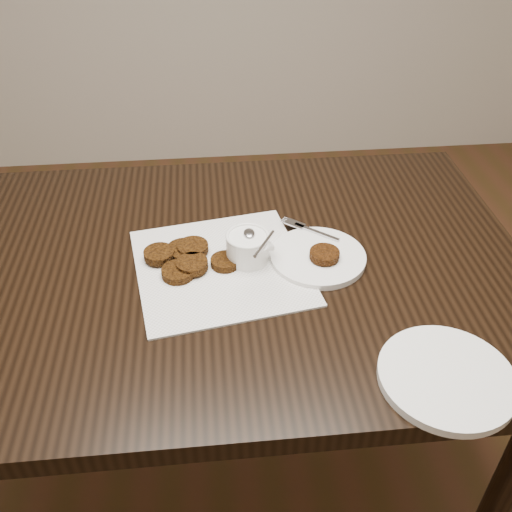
{
  "coord_description": "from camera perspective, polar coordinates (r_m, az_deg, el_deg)",
  "views": [
    {
      "loc": [
        -0.06,
        -0.74,
        1.45
      ],
      "look_at": [
        0.02,
        0.09,
        0.8
      ],
      "focal_mm": 39.76,
      "sensor_mm": 36.0,
      "label": 1
    }
  ],
  "objects": [
    {
      "name": "table",
      "position": [
        1.39,
        -4.02,
        -12.92
      ],
      "size": [
        1.28,
        0.82,
        0.75
      ],
      "primitive_type": "cube",
      "color": "black",
      "rests_on": "floor"
    },
    {
      "name": "napkin",
      "position": [
        1.11,
        -3.58,
        -1.07
      ],
      "size": [
        0.37,
        0.37,
        0.0
      ],
      "primitive_type": "cube",
      "rotation": [
        0.0,
        0.0,
        0.17
      ],
      "color": "white",
      "rests_on": "table"
    },
    {
      "name": "sauce_ramekin",
      "position": [
        1.09,
        -0.86,
        2.19
      ],
      "size": [
        0.14,
        0.14,
        0.12
      ],
      "primitive_type": null,
      "rotation": [
        0.0,
        0.0,
        -0.35
      ],
      "color": "white",
      "rests_on": "napkin"
    },
    {
      "name": "patty_cluster",
      "position": [
        1.12,
        -6.76,
        -0.18
      ],
      "size": [
        0.25,
        0.25,
        0.02
      ],
      "primitive_type": null,
      "rotation": [
        0.0,
        0.0,
        0.21
      ],
      "color": "#552D0B",
      "rests_on": "napkin"
    },
    {
      "name": "plate_with_patty",
      "position": [
        1.13,
        6.26,
        0.19
      ],
      "size": [
        0.27,
        0.27,
        0.03
      ],
      "primitive_type": null,
      "rotation": [
        0.0,
        0.0,
        -0.69
      ],
      "color": "white",
      "rests_on": "table"
    },
    {
      "name": "plate_empty",
      "position": [
        0.95,
        18.61,
        -11.5
      ],
      "size": [
        0.26,
        0.26,
        0.01
      ],
      "primitive_type": "cylinder",
      "rotation": [
        0.0,
        0.0,
        -0.26
      ],
      "color": "white",
      "rests_on": "table"
    }
  ]
}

